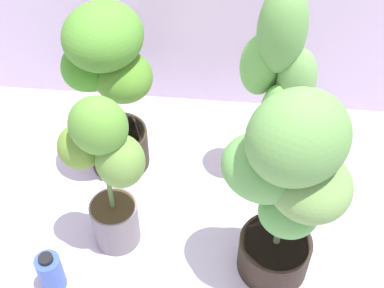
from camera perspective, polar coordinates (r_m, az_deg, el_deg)
name	(u,v)px	position (r m, az deg, el deg)	size (l,w,h in m)	color
ground_plane	(189,232)	(2.23, -0.34, -9.65)	(8.00, 8.00, 0.00)	silver
potted_plant_back_right	(275,82)	(2.09, 9.13, 6.73)	(0.34, 0.28, 0.96)	brown
potted_plant_front_right	(288,182)	(1.74, 10.52, -4.12)	(0.51, 0.41, 0.89)	black
potted_plant_front_left	(106,170)	(1.90, -9.37, -2.83)	(0.34, 0.23, 0.76)	gray
potted_plant_back_left	(109,78)	(2.16, -9.14, 7.12)	(0.46, 0.43, 0.84)	#2F271A
nutrient_bottle	(51,272)	(2.09, -15.24, -13.39)	(0.10, 0.10, 0.19)	#3C5BB7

